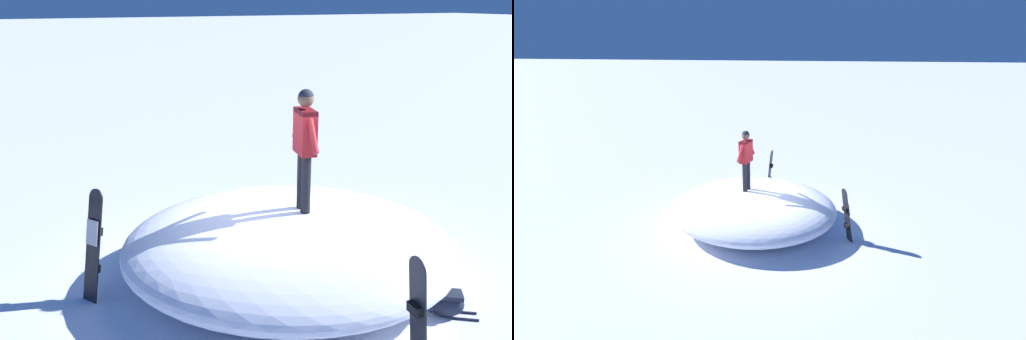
# 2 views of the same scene
# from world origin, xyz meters

# --- Properties ---
(ground) EXTENTS (240.00, 240.00, 0.00)m
(ground) POSITION_xyz_m (0.00, 0.00, 0.00)
(ground) COLOR white
(snow_mound) EXTENTS (5.88, 5.64, 1.06)m
(snow_mound) POSITION_xyz_m (-0.46, 0.27, 0.53)
(snow_mound) COLOR white
(snow_mound) RESTS_ON ground
(snowboarder_standing) EXTENTS (0.32, 1.05, 1.78)m
(snowboarder_standing) POSITION_xyz_m (-0.68, 0.30, 2.14)
(snowboarder_standing) COLOR black
(snowboarder_standing) RESTS_ON snow_mound
(snowboard_primary_upright) EXTENTS (0.22, 0.30, 1.56)m
(snowboard_primary_upright) POSITION_xyz_m (-0.48, 3.05, 0.81)
(snowboard_primary_upright) COLOR black
(snowboard_primary_upright) RESTS_ON ground
(snowboard_secondary_upright) EXTENTS (0.39, 0.38, 1.58)m
(snowboard_secondary_upright) POSITION_xyz_m (2.24, -0.37, 0.81)
(snowboard_secondary_upright) COLOR black
(snowboard_secondary_upright) RESTS_ON ground
(backpack_near) EXTENTS (0.69, 0.58, 0.34)m
(backpack_near) POSITION_xyz_m (-1.84, 2.09, 0.18)
(backpack_near) COLOR #1E2333
(backpack_near) RESTS_ON ground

